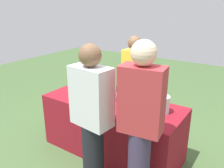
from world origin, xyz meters
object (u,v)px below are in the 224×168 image
wine_bottle_2 (141,98)px  wine_glass_2 (108,100)px  ice_bucket (161,104)px  guest_1 (141,123)px  wine_glass_3 (119,99)px  wine_glass_5 (147,109)px  guest_0 (92,118)px  wine_bottle_3 (149,100)px  wine_bottle_0 (111,88)px  server_pouring (134,82)px  wine_glass_0 (75,92)px  wine_bottle_1 (119,93)px  wine_glass_1 (87,93)px  wine_glass_4 (128,102)px

wine_bottle_2 → wine_glass_2: bearing=-143.9°
ice_bucket → guest_1: bearing=-84.4°
wine_glass_3 → guest_1: (0.58, -0.51, 0.08)m
wine_bottle_2 → wine_glass_5: size_ratio=2.44×
wine_glass_2 → wine_glass_5: bearing=2.4°
guest_0 → wine_bottle_3: bearing=76.0°
wine_bottle_0 → server_pouring: server_pouring is taller
wine_glass_5 → server_pouring: server_pouring is taller
wine_bottle_0 → wine_glass_2: 0.36m
wine_bottle_0 → wine_glass_5: size_ratio=2.47×
wine_glass_0 → wine_glass_2: wine_glass_0 is taller
server_pouring → ice_bucket: bearing=141.6°
wine_bottle_1 → wine_glass_1: wine_bottle_1 is taller
wine_glass_0 → wine_glass_4: wine_glass_4 is taller
wine_glass_4 → wine_glass_0: bearing=-171.2°
wine_glass_4 → guest_1: (0.46, -0.54, 0.08)m
wine_bottle_3 → wine_glass_3: 0.38m
wine_glass_3 → guest_0: guest_0 is taller
wine_bottle_3 → wine_glass_4: size_ratio=2.27×
wine_bottle_0 → wine_glass_5: wine_bottle_0 is taller
server_pouring → wine_glass_0: bearing=59.5°
wine_glass_5 → guest_0: bearing=-122.2°
wine_glass_2 → server_pouring: (-0.06, 0.78, 0.01)m
server_pouring → wine_bottle_2: bearing=127.4°
ice_bucket → guest_0: guest_0 is taller
wine_bottle_3 → wine_glass_2: bearing=-151.7°
wine_glass_0 → wine_glass_4: size_ratio=0.99×
ice_bucket → guest_1: guest_1 is taller
wine_glass_1 → wine_glass_2: (0.37, -0.03, -0.00)m
wine_bottle_3 → wine_bottle_0: bearing=173.7°
ice_bucket → wine_bottle_1: bearing=179.1°
server_pouring → guest_1: size_ratio=0.91×
wine_bottle_2 → ice_bucket: bearing=-4.7°
server_pouring → guest_0: (0.24, -1.32, 0.03)m
wine_bottle_1 → guest_0: bearing=-78.0°
wine_glass_5 → ice_bucket: 0.22m
wine_glass_3 → guest_0: 0.62m
wine_glass_2 → wine_glass_5: size_ratio=0.94×
wine_bottle_1 → wine_glass_5: 0.56m
wine_bottle_0 → ice_bucket: wine_bottle_0 is taller
wine_bottle_2 → wine_bottle_3: 0.12m
wine_glass_3 → wine_bottle_2: bearing=38.0°
wine_glass_0 → guest_1: 1.31m
wine_glass_2 → wine_glass_5: (0.54, 0.02, 0.01)m
wine_glass_3 → guest_1: size_ratio=0.08×
wine_glass_1 → wine_glass_4: (0.61, 0.07, 0.00)m
wine_glass_1 → ice_bucket: bearing=10.7°
wine_bottle_2 → server_pouring: server_pouring is taller
wine_glass_3 → server_pouring: (-0.18, 0.71, -0.01)m
ice_bucket → wine_bottle_2: bearing=175.3°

